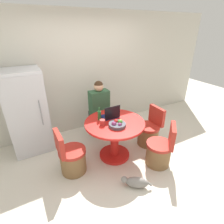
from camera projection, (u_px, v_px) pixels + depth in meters
ground_plane at (123, 166)px, 3.14m from camera, size 12.00×12.00×0.00m
wall_back at (85, 74)px, 3.91m from camera, size 7.00×0.06×2.60m
refrigerator at (28, 112)px, 3.28m from camera, size 0.70×0.63×1.62m
dining_table at (115, 133)px, 3.19m from camera, size 1.07×1.07×0.75m
chair_left_side at (72, 158)px, 2.93m from camera, size 0.45×0.45×0.81m
chair_near_right_corner at (160, 151)px, 3.09m from camera, size 0.52×0.52×0.81m
chair_right_side at (149, 132)px, 3.65m from camera, size 0.45×0.45×0.81m
person_seated at (99, 108)px, 3.71m from camera, size 0.40×0.37×1.31m
laptop at (111, 115)px, 3.20m from camera, size 0.31×0.23×0.25m
fruit_bowl at (117, 124)px, 2.93m from camera, size 0.29×0.29×0.10m
coffee_cup at (102, 122)px, 2.96m from camera, size 0.09×0.09×0.10m
bottle at (99, 115)px, 3.11m from camera, size 0.06×0.06×0.23m
cat at (136, 182)px, 2.70m from camera, size 0.41×0.33×0.18m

